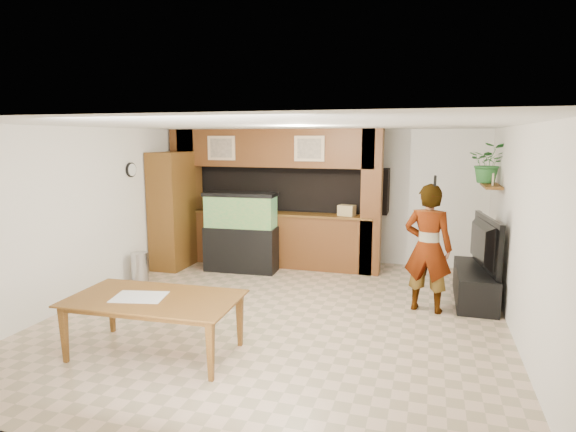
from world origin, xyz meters
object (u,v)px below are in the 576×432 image
(dining_table, at_px, (154,327))
(person, at_px, (428,248))
(aquarium, at_px, (241,233))
(television, at_px, (477,243))
(pantry_cabinet, at_px, (172,210))

(dining_table, bearing_deg, person, 36.48)
(aquarium, height_order, person, person)
(television, distance_m, person, 0.95)
(pantry_cabinet, height_order, television, pantry_cabinet)
(pantry_cabinet, relative_size, dining_table, 1.15)
(person, xyz_separation_m, dining_table, (-2.93, -2.36, -0.58))
(pantry_cabinet, bearing_deg, aquarium, 4.26)
(pantry_cabinet, bearing_deg, television, -5.02)
(dining_table, bearing_deg, aquarium, 93.63)
(person, height_order, dining_table, person)
(pantry_cabinet, xyz_separation_m, person, (4.65, -1.10, -0.18))
(television, height_order, person, person)
(pantry_cabinet, bearing_deg, person, -13.35)
(television, bearing_deg, dining_table, 121.01)
(aquarium, distance_m, dining_table, 3.61)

